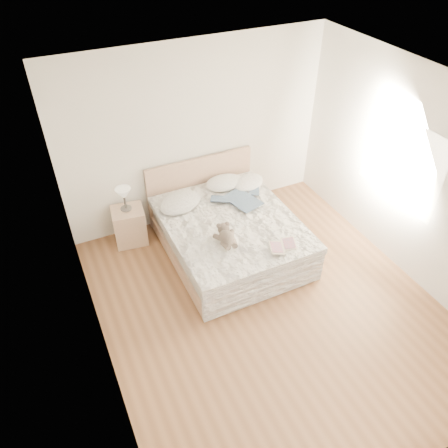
{
  "coord_description": "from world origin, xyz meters",
  "views": [
    {
      "loc": [
        -2.08,
        -3.07,
        4.27
      ],
      "look_at": [
        -0.13,
        1.05,
        0.62
      ],
      "focal_mm": 35.0,
      "sensor_mm": 36.0,
      "label": 1
    }
  ],
  "objects_px": {
    "bed": "(228,233)",
    "photo_book": "(182,208)",
    "childrens_book": "(283,246)",
    "nightstand": "(130,226)",
    "teddy_bear": "(227,242)",
    "table_lamp": "(124,195)"
  },
  "relations": [
    {
      "from": "bed",
      "to": "teddy_bear",
      "type": "bearing_deg",
      "value": -117.43
    },
    {
      "from": "childrens_book",
      "to": "nightstand",
      "type": "bearing_deg",
      "value": 152.9
    },
    {
      "from": "childrens_book",
      "to": "teddy_bear",
      "type": "height_order",
      "value": "teddy_bear"
    },
    {
      "from": "bed",
      "to": "photo_book",
      "type": "relative_size",
      "value": 7.41
    },
    {
      "from": "table_lamp",
      "to": "nightstand",
      "type": "bearing_deg",
      "value": -88.31
    },
    {
      "from": "bed",
      "to": "photo_book",
      "type": "bearing_deg",
      "value": 140.6
    },
    {
      "from": "childrens_book",
      "to": "bed",
      "type": "bearing_deg",
      "value": 131.34
    },
    {
      "from": "table_lamp",
      "to": "childrens_book",
      "type": "relative_size",
      "value": 0.94
    },
    {
      "from": "nightstand",
      "to": "childrens_book",
      "type": "bearing_deg",
      "value": -47.15
    },
    {
      "from": "table_lamp",
      "to": "photo_book",
      "type": "xyz_separation_m",
      "value": [
        0.7,
        -0.41,
        -0.18
      ]
    },
    {
      "from": "nightstand",
      "to": "teddy_bear",
      "type": "bearing_deg",
      "value": -54.61
    },
    {
      "from": "bed",
      "to": "childrens_book",
      "type": "relative_size",
      "value": 5.87
    },
    {
      "from": "table_lamp",
      "to": "childrens_book",
      "type": "distance_m",
      "value": 2.31
    },
    {
      "from": "childrens_book",
      "to": "teddy_bear",
      "type": "relative_size",
      "value": 1.01
    },
    {
      "from": "bed",
      "to": "teddy_bear",
      "type": "xyz_separation_m",
      "value": [
        -0.27,
        -0.52,
        0.34
      ]
    },
    {
      "from": "photo_book",
      "to": "bed",
      "type": "bearing_deg",
      "value": -52.59
    },
    {
      "from": "nightstand",
      "to": "childrens_book",
      "type": "distance_m",
      "value": 2.31
    },
    {
      "from": "bed",
      "to": "nightstand",
      "type": "xyz_separation_m",
      "value": [
        -1.21,
        0.8,
        -0.03
      ]
    },
    {
      "from": "nightstand",
      "to": "childrens_book",
      "type": "relative_size",
      "value": 1.53
    },
    {
      "from": "childrens_book",
      "to": "teddy_bear",
      "type": "distance_m",
      "value": 0.7
    },
    {
      "from": "table_lamp",
      "to": "bed",
      "type": "bearing_deg",
      "value": -34.54
    },
    {
      "from": "photo_book",
      "to": "childrens_book",
      "type": "bearing_deg",
      "value": -69.77
    }
  ]
}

